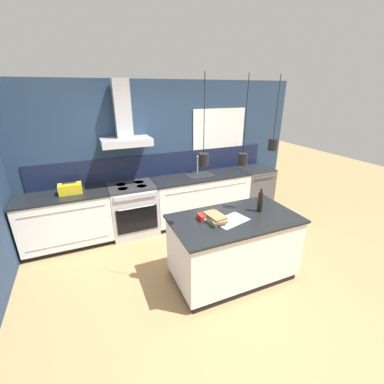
# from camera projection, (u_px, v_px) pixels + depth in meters

# --- Properties ---
(ground_plane) EXTENTS (16.00, 16.00, 0.00)m
(ground_plane) POSITION_uv_depth(u_px,v_px,m) (205.00, 281.00, 3.52)
(ground_plane) COLOR #A87F51
(ground_plane) RESTS_ON ground
(wall_back) EXTENTS (5.60, 2.21, 2.60)m
(wall_back) POSITION_uv_depth(u_px,v_px,m) (157.00, 153.00, 4.70)
(wall_back) COLOR navy
(wall_back) RESTS_ON ground_plane
(counter_run_left) EXTENTS (1.38, 0.64, 0.91)m
(counter_run_left) POSITION_uv_depth(u_px,v_px,m) (67.00, 220.00, 4.17)
(counter_run_left) COLOR black
(counter_run_left) RESTS_ON ground_plane
(counter_run_sink) EXTENTS (1.88, 0.64, 1.26)m
(counter_run_sink) POSITION_uv_depth(u_px,v_px,m) (201.00, 197.00, 5.06)
(counter_run_sink) COLOR black
(counter_run_sink) RESTS_ON ground_plane
(oven_range) EXTENTS (0.79, 0.66, 0.91)m
(oven_range) POSITION_uv_depth(u_px,v_px,m) (133.00, 209.00, 4.56)
(oven_range) COLOR #B5B5BA
(oven_range) RESTS_ON ground_plane
(dishwasher) EXTENTS (0.64, 0.65, 0.91)m
(dishwasher) POSITION_uv_depth(u_px,v_px,m) (254.00, 188.00, 5.52)
(dishwasher) COLOR #4C4C51
(dishwasher) RESTS_ON ground_plane
(kitchen_island) EXTENTS (1.65, 0.91, 0.91)m
(kitchen_island) POSITION_uv_depth(u_px,v_px,m) (233.00, 247.00, 3.45)
(kitchen_island) COLOR black
(kitchen_island) RESTS_ON ground_plane
(bottle_on_island) EXTENTS (0.07, 0.07, 0.33)m
(bottle_on_island) POSITION_uv_depth(u_px,v_px,m) (260.00, 202.00, 3.40)
(bottle_on_island) COLOR black
(bottle_on_island) RESTS_ON kitchen_island
(book_stack) EXTENTS (0.25, 0.35, 0.09)m
(book_stack) POSITION_uv_depth(u_px,v_px,m) (215.00, 218.00, 3.18)
(book_stack) COLOR #4C7F4C
(book_stack) RESTS_ON kitchen_island
(red_supply_box) EXTENTS (0.18, 0.15, 0.07)m
(red_supply_box) POSITION_uv_depth(u_px,v_px,m) (206.00, 216.00, 3.24)
(red_supply_box) COLOR red
(red_supply_box) RESTS_ON kitchen_island
(paper_pile) EXTENTS (0.49, 0.37, 0.01)m
(paper_pile) POSITION_uv_depth(u_px,v_px,m) (231.00, 220.00, 3.21)
(paper_pile) COLOR silver
(paper_pile) RESTS_ON kitchen_island
(yellow_toolbox) EXTENTS (0.34, 0.18, 0.19)m
(yellow_toolbox) POSITION_uv_depth(u_px,v_px,m) (70.00, 189.00, 4.02)
(yellow_toolbox) COLOR gold
(yellow_toolbox) RESTS_ON counter_run_left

